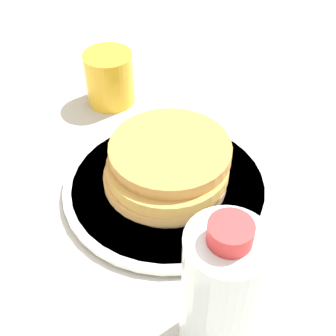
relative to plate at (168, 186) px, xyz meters
The scene contains 5 objects.
ground_plane 0.03m from the plate, 55.25° to the left, with size 4.00×4.00×0.00m, color #BCB7AD.
plate is the anchor object (origin of this frame).
pancake_stack 0.04m from the plate, 25.70° to the left, with size 0.17×0.16×0.06m.
juice_glass 0.23m from the plate, 96.03° to the right, with size 0.08×0.08×0.08m.
water_bottle_near 0.23m from the plate, 72.19° to the left, with size 0.07×0.07×0.18m.
Camera 1 is at (0.20, 0.35, 0.45)m, focal length 50.00 mm.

